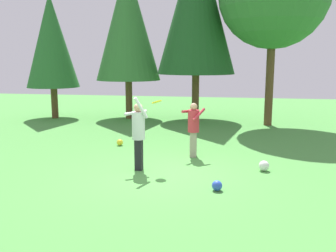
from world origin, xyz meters
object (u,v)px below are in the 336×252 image
object	(u,v)px
tree_center	(197,3)
ball_blue	(217,186)
person_catcher	(193,125)
tree_far_left	(51,41)
frisbee	(157,102)
tree_left	(128,22)
ball_white	(264,166)
person_thrower	(138,130)
ball_yellow	(120,142)

from	to	relation	value
tree_center	ball_blue	bearing A→B (deg)	-81.22
person_catcher	tree_far_left	size ratio (longest dim) A/B	0.27
ball_blue	frisbee	bearing A→B (deg)	137.59
frisbee	tree_left	size ratio (longest dim) A/B	0.05
person_catcher	ball_blue	size ratio (longest dim) A/B	6.92
ball_white	tree_far_left	size ratio (longest dim) A/B	0.05
frisbee	tree_left	xyz separation A→B (m)	(-3.12, 8.20, 2.86)
ball_blue	tree_left	world-z (taller)	tree_left
frisbee	person_thrower	bearing A→B (deg)	-144.77
ball_white	tree_far_left	xyz separation A→B (m)	(-9.66, 7.46, 3.65)
person_thrower	tree_left	xyz separation A→B (m)	(-2.69, 8.50, 3.58)
frisbee	ball_yellow	bearing A→B (deg)	127.27
person_catcher	ball_blue	world-z (taller)	person_catcher
ball_blue	tree_center	distance (m)	11.20
ball_yellow	tree_left	xyz separation A→B (m)	(-1.33, 5.85, 4.55)
frisbee	tree_left	world-z (taller)	tree_left
ball_yellow	tree_far_left	distance (m)	8.17
frisbee	tree_far_left	xyz separation A→B (m)	(-6.81, 7.64, 1.99)
frisbee	tree_far_left	bearing A→B (deg)	131.74
person_catcher	ball_yellow	size ratio (longest dim) A/B	7.53
person_catcher	frisbee	distance (m)	1.77
tree_center	tree_left	distance (m)	3.41
ball_blue	tree_far_left	distance (m)	13.05
person_catcher	tree_left	xyz separation A→B (m)	(-3.96, 6.89, 3.69)
ball_blue	person_catcher	bearing A→B (deg)	106.55
ball_white	ball_blue	distance (m)	2.07
ball_white	ball_blue	size ratio (longest dim) A/B	1.17
frisbee	tree_left	distance (m)	9.23
person_thrower	frisbee	world-z (taller)	person_thrower
ball_white	tree_center	xyz separation A→B (m)	(-2.65, 8.01, 5.31)
ball_yellow	tree_left	world-z (taller)	tree_left
frisbee	ball_white	bearing A→B (deg)	3.53
person_catcher	frisbee	size ratio (longest dim) A/B	4.57
frisbee	tree_center	bearing A→B (deg)	88.65
frisbee	tree_center	world-z (taller)	tree_center
ball_blue	person_thrower	bearing A→B (deg)	149.59
ball_white	tree_far_left	distance (m)	12.74
tree_far_left	tree_left	size ratio (longest dim) A/B	0.82
tree_far_left	person_catcher	bearing A→B (deg)	-39.55
ball_white	tree_center	world-z (taller)	tree_center
tree_left	tree_center	bearing A→B (deg)	-0.30
person_thrower	ball_blue	xyz separation A→B (m)	(2.12, -1.25, -0.96)
person_thrower	tree_center	distance (m)	9.57
ball_blue	ball_yellow	distance (m)	5.22
person_thrower	person_catcher	size ratio (longest dim) A/B	1.21
ball_blue	tree_left	distance (m)	11.78
person_catcher	ball_white	xyz separation A→B (m)	(2.00, -1.14, -0.83)
person_thrower	frisbee	size ratio (longest dim) A/B	5.54
person_catcher	ball_yellow	distance (m)	2.95
tree_far_left	ball_yellow	bearing A→B (deg)	-46.46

